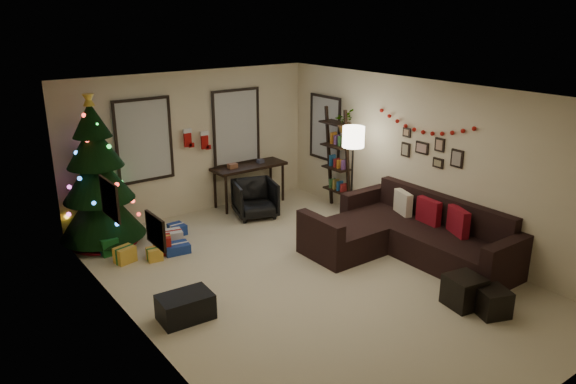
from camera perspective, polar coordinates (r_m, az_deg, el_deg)
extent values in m
plane|color=beige|center=(8.23, 1.94, -8.82)|extent=(7.00, 7.00, 0.00)
plane|color=white|center=(7.40, 2.17, 10.12)|extent=(7.00, 7.00, 0.00)
plane|color=beige|center=(10.57, -9.86, 4.94)|extent=(5.00, 0.00, 5.00)
plane|color=beige|center=(5.62, 25.08, -8.93)|extent=(5.00, 0.00, 5.00)
plane|color=beige|center=(6.54, -15.42, -3.96)|extent=(0.00, 7.00, 7.00)
plane|color=beige|center=(9.41, 14.09, 2.97)|extent=(0.00, 7.00, 7.00)
cube|color=#728CB2|center=(10.12, -14.65, 5.18)|extent=(0.94, 0.02, 1.35)
cube|color=beige|center=(10.12, -14.65, 5.18)|extent=(0.94, 0.03, 1.35)
cube|color=#728CB2|center=(10.94, -5.38, 6.66)|extent=(0.94, 0.02, 1.35)
cube|color=beige|center=(10.94, -5.38, 6.66)|extent=(0.94, 0.03, 1.35)
cube|color=#728CB2|center=(11.09, 3.90, 6.59)|extent=(0.05, 0.27, 1.17)
cube|color=beige|center=(11.09, 3.90, 6.59)|extent=(0.05, 0.45, 1.17)
cylinder|color=black|center=(9.86, -18.46, -4.08)|extent=(0.10, 0.10, 0.31)
cone|color=black|center=(9.70, -18.74, -1.56)|extent=(1.39, 1.39, 0.97)
cone|color=black|center=(9.53, -19.08, 1.63)|extent=(1.15, 1.15, 0.82)
cone|color=black|center=(9.40, -19.41, 4.62)|extent=(0.90, 0.90, 0.72)
cone|color=black|center=(9.32, -19.67, 7.07)|extent=(0.62, 0.62, 0.56)
cylinder|color=maroon|center=(9.91, -18.39, -4.79)|extent=(1.13, 1.13, 0.04)
cube|color=navy|center=(9.17, -11.42, -5.70)|extent=(0.40, 0.30, 0.15)
cube|color=gold|center=(8.98, -13.61, -6.23)|extent=(0.22, 0.22, 0.20)
cube|color=silver|center=(9.53, -11.93, -4.55)|extent=(0.35, 0.28, 0.22)
cube|color=#14591E|center=(9.37, -18.02, -5.30)|extent=(0.26, 0.26, 0.28)
cube|color=maroon|center=(9.15, -12.85, -5.34)|extent=(0.28, 0.25, 0.30)
cube|color=navy|center=(9.89, -11.35, -3.78)|extent=(0.25, 0.30, 0.18)
cube|color=gold|center=(9.01, -16.47, -6.21)|extent=(0.30, 0.22, 0.25)
cube|color=black|center=(9.13, 13.98, -4.94)|extent=(0.98, 2.62, 0.46)
cube|color=black|center=(9.26, 15.76, -1.72)|extent=(0.20, 2.62, 0.46)
cube|color=black|center=(8.35, 21.49, -7.03)|extent=(0.98, 0.20, 0.72)
cube|color=black|center=(9.96, 7.85, -1.75)|extent=(0.98, 0.20, 0.72)
cube|color=black|center=(9.00, 6.03, -4.83)|extent=(0.93, 0.98, 0.46)
cube|color=black|center=(8.61, 3.31, -4.92)|extent=(0.18, 0.98, 0.72)
cube|color=maroon|center=(8.87, 17.13, -3.09)|extent=(0.30, 0.48, 0.47)
cube|color=maroon|center=(9.19, 14.29, -2.07)|extent=(0.16, 0.46, 0.45)
cube|color=beige|center=(9.52, 11.77, -1.21)|extent=(0.26, 0.45, 0.43)
cube|color=black|center=(7.79, 17.69, -9.71)|extent=(0.51, 0.51, 0.42)
cube|color=black|center=(7.70, 20.31, -10.59)|extent=(0.49, 0.49, 0.36)
cube|color=black|center=(10.98, -4.03, 2.65)|extent=(1.51, 0.54, 0.05)
cylinder|color=black|center=(10.60, -6.38, -0.33)|extent=(0.05, 0.05, 0.76)
cylinder|color=black|center=(10.96, -7.52, 0.25)|extent=(0.05, 0.05, 0.76)
cylinder|color=black|center=(11.29, -0.54, 0.96)|extent=(0.05, 0.05, 0.76)
cylinder|color=black|center=(11.62, -1.79, 1.47)|extent=(0.05, 0.05, 0.76)
imported|color=black|center=(10.44, -3.41, -0.69)|extent=(0.85, 0.82, 0.71)
cube|color=black|center=(10.51, 6.14, 3.07)|extent=(0.05, 0.05, 2.01)
cube|color=black|center=(10.89, 4.25, 3.68)|extent=(0.05, 0.05, 2.01)
cube|color=black|center=(10.85, 4.97, 0.23)|extent=(0.30, 0.56, 0.03)
cube|color=black|center=(10.72, 5.03, 2.50)|extent=(0.30, 0.56, 0.03)
cube|color=black|center=(10.61, 5.10, 4.81)|extent=(0.30, 0.56, 0.03)
cube|color=black|center=(10.51, 5.17, 7.18)|extent=(0.30, 0.56, 0.03)
imported|color=#4C4C4C|center=(10.38, 5.83, 7.63)|extent=(0.66, 0.65, 0.55)
cylinder|color=black|center=(10.21, 6.42, -3.24)|extent=(0.32, 0.32, 0.03)
cylinder|color=black|center=(9.95, 6.58, 0.94)|extent=(0.03, 0.03, 1.53)
cylinder|color=white|center=(9.73, 6.76, 5.67)|extent=(0.38, 0.38, 0.36)
cube|color=black|center=(7.28, -17.91, -0.71)|extent=(0.04, 0.60, 0.50)
cube|color=tan|center=(7.28, -17.91, -0.71)|extent=(0.01, 0.54, 0.45)
cube|color=black|center=(6.02, -13.50, -3.92)|extent=(0.04, 0.45, 0.35)
cube|color=beige|center=(6.02, -13.50, -3.92)|extent=(0.01, 0.41, 0.31)
cube|color=black|center=(8.99, 17.03, 3.32)|extent=(0.03, 0.22, 0.28)
cube|color=black|center=(9.16, 15.38, 4.71)|extent=(0.03, 0.18, 0.22)
cube|color=black|center=(9.23, 15.22, 2.91)|extent=(0.03, 0.20, 0.16)
cube|color=black|center=(9.40, 13.66, 4.44)|extent=(0.03, 0.26, 0.20)
cube|color=black|center=(9.64, 12.03, 4.30)|extent=(0.03, 0.18, 0.24)
cube|color=black|center=(9.57, 12.15, 6.04)|extent=(0.03, 0.16, 0.16)
cube|color=#990F0C|center=(10.36, -10.31, 5.41)|extent=(0.14, 0.04, 0.30)
cube|color=white|center=(10.33, -10.36, 6.23)|extent=(0.16, 0.05, 0.08)
cube|color=#990F0C|center=(10.42, -9.92, 4.78)|extent=(0.10, 0.04, 0.08)
cube|color=#990F0C|center=(10.50, -8.59, 5.22)|extent=(0.14, 0.04, 0.30)
cube|color=white|center=(10.46, -8.63, 6.02)|extent=(0.16, 0.05, 0.08)
cube|color=#990F0C|center=(10.56, -8.23, 4.59)|extent=(0.10, 0.04, 0.08)
cube|color=black|center=(7.28, -10.52, -11.56)|extent=(0.69, 0.49, 0.33)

